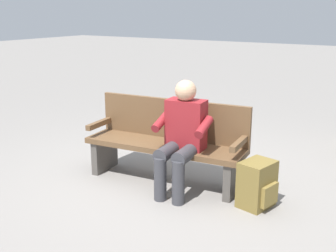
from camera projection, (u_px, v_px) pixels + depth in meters
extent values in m
plane|color=gray|center=(164.00, 181.00, 4.73)|extent=(40.00, 40.00, 0.00)
cube|color=brown|center=(164.00, 146.00, 4.62)|extent=(1.84, 0.65, 0.06)
cube|color=brown|center=(173.00, 119.00, 4.74)|extent=(1.80, 0.23, 0.45)
cube|color=brown|center=(240.00, 143.00, 4.22)|extent=(0.11, 0.48, 0.06)
cube|color=brown|center=(100.00, 123.00, 4.95)|extent=(0.11, 0.48, 0.06)
cube|color=#4C4742|center=(233.00, 177.00, 4.34)|extent=(0.12, 0.44, 0.39)
cube|color=#4C4742|center=(105.00, 154.00, 5.02)|extent=(0.12, 0.44, 0.39)
cube|color=maroon|center=(186.00, 124.00, 4.38)|extent=(0.42, 0.26, 0.52)
sphere|color=tan|center=(186.00, 91.00, 4.27)|extent=(0.22, 0.22, 0.22)
cylinder|color=#38383D|center=(186.00, 154.00, 4.22)|extent=(0.19, 0.43, 0.15)
cylinder|color=#38383D|center=(169.00, 151.00, 4.31)|extent=(0.19, 0.43, 0.15)
cylinder|color=#38383D|center=(178.00, 183.00, 4.12)|extent=(0.13, 0.13, 0.45)
cylinder|color=#38383D|center=(160.00, 179.00, 4.21)|extent=(0.13, 0.13, 0.45)
cylinder|color=maroon|center=(204.00, 127.00, 4.18)|extent=(0.12, 0.32, 0.18)
cylinder|color=maroon|center=(161.00, 121.00, 4.39)|extent=(0.12, 0.32, 0.18)
cube|color=brown|center=(257.00, 184.00, 4.08)|extent=(0.33, 0.39, 0.46)
cube|color=olive|center=(270.00, 195.00, 3.99)|extent=(0.09, 0.24, 0.21)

